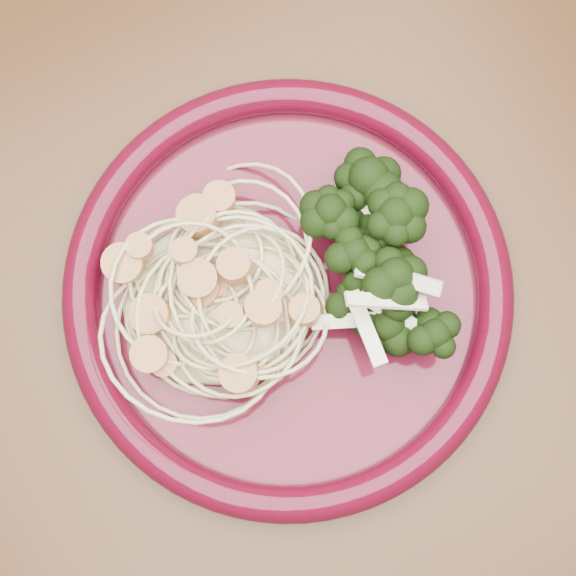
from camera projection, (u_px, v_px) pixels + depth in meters
The scene contains 6 objects.
dining_table at pixel (160, 297), 0.59m from camera, with size 1.20×0.80×0.75m.
dinner_plate at pixel (288, 291), 0.48m from camera, with size 0.35×0.35×0.02m.
spaghetti_pile at pixel (218, 295), 0.47m from camera, with size 0.12×0.10×0.03m, color beige.
scallop_cluster at pixel (213, 284), 0.44m from camera, with size 0.12×0.12×0.04m, color #CC894B, non-canonical shape.
broccoli_pile at pixel (375, 277), 0.46m from camera, with size 0.08×0.13×0.05m, color black.
onion_garnish at pixel (381, 266), 0.44m from camera, with size 0.06×0.09×0.04m, color #EDECC8, non-canonical shape.
Camera 1 is at (0.04, -0.14, 1.23)m, focal length 50.00 mm.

